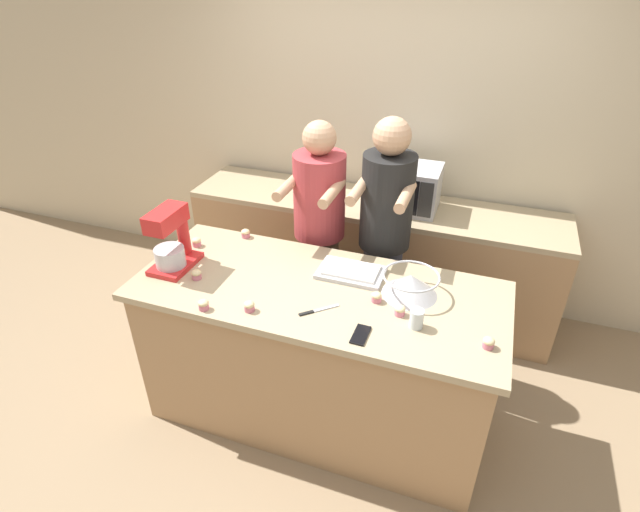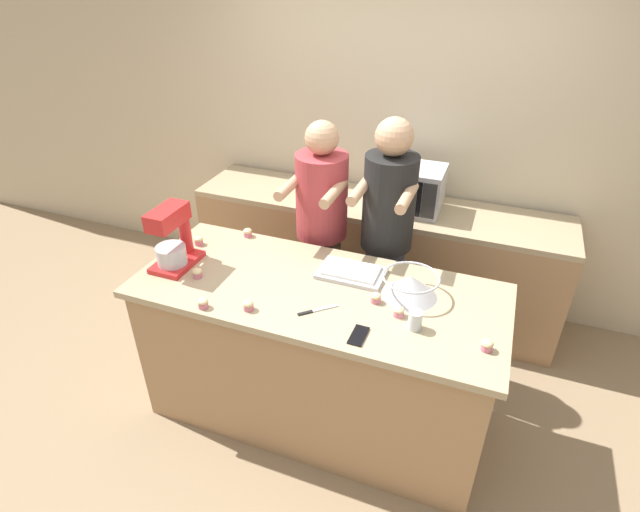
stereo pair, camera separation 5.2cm
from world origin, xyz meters
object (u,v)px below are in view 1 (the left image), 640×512
(person_left, at_px, (319,238))
(cupcake_4, at_px, (246,233))
(stand_mixer, at_px, (171,242))
(cupcake_5, at_px, (249,306))
(cupcake_7, at_px, (196,274))
(knife, at_px, (316,311))
(baking_tray, at_px, (351,272))
(cupcake_6, at_px, (489,343))
(cell_phone, at_px, (361,335))
(cupcake_1, at_px, (196,242))
(mixing_bowl, at_px, (410,284))
(drinking_glass, at_px, (417,319))
(cupcake_2, at_px, (400,310))
(cupcake_3, at_px, (203,305))
(person_right, at_px, (384,244))
(cupcake_0, at_px, (376,297))
(microwave_oven, at_px, (406,187))

(person_left, height_order, cupcake_4, person_left)
(stand_mixer, distance_m, cupcake_5, 0.65)
(cupcake_4, bearing_deg, cupcake_7, -94.48)
(knife, relative_size, cupcake_5, 3.14)
(baking_tray, xyz_separation_m, cupcake_6, (0.77, -0.37, 0.01))
(cell_phone, bearing_deg, cupcake_1, 158.23)
(stand_mixer, relative_size, cupcake_6, 6.64)
(cupcake_1, relative_size, cupcake_7, 1.00)
(mixing_bowl, height_order, baking_tray, mixing_bowl)
(stand_mixer, bearing_deg, drinking_glass, -2.87)
(baking_tray, bearing_deg, cupcake_1, -179.13)
(cupcake_5, bearing_deg, cupcake_2, 17.18)
(cell_phone, relative_size, cupcake_3, 2.62)
(person_right, height_order, cupcake_0, person_right)
(stand_mixer, distance_m, cupcake_3, 0.49)
(microwave_oven, xyz_separation_m, cupcake_3, (-0.71, -1.60, -0.09))
(mixing_bowl, distance_m, cell_phone, 0.45)
(stand_mixer, height_order, microwave_oven, stand_mixer)
(person_left, relative_size, cupcake_7, 30.23)
(baking_tray, distance_m, knife, 0.39)
(cupcake_3, bearing_deg, drinking_glass, 12.23)
(person_left, relative_size, cupcake_0, 30.23)
(cupcake_0, relative_size, cupcake_6, 1.00)
(person_left, distance_m, cupcake_3, 1.06)
(person_left, distance_m, cell_phone, 1.10)
(mixing_bowl, bearing_deg, cupcake_1, 177.41)
(cupcake_5, bearing_deg, cupcake_7, 158.32)
(stand_mixer, xyz_separation_m, cell_phone, (1.18, -0.23, -0.16))
(cupcake_0, bearing_deg, stand_mixer, -176.85)
(microwave_oven, distance_m, drinking_glass, 1.42)
(cell_phone, relative_size, cupcake_4, 2.62)
(drinking_glass, height_order, cupcake_2, drinking_glass)
(cupcake_1, bearing_deg, mixing_bowl, -2.59)
(stand_mixer, bearing_deg, microwave_oven, 50.34)
(cupcake_3, height_order, cupcake_4, same)
(cupcake_5, bearing_deg, cupcake_3, -163.32)
(baking_tray, distance_m, microwave_oven, 1.05)
(cell_phone, bearing_deg, person_left, 120.18)
(mixing_bowl, bearing_deg, cupcake_5, -150.55)
(baking_tray, bearing_deg, cupcake_6, -25.63)
(person_left, height_order, cupcake_6, person_left)
(microwave_oven, distance_m, cupcake_3, 1.76)
(cell_phone, distance_m, cupcake_2, 0.26)
(baking_tray, relative_size, drinking_glass, 3.81)
(cupcake_4, bearing_deg, cupcake_1, -139.32)
(mixing_bowl, distance_m, knife, 0.52)
(knife, xyz_separation_m, cupcake_0, (0.27, 0.18, 0.02))
(knife, bearing_deg, cupcake_1, 158.34)
(cupcake_1, bearing_deg, baking_tray, 0.87)
(drinking_glass, relative_size, cupcake_5, 1.76)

